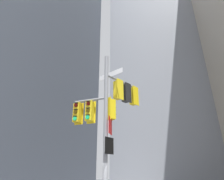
{
  "coord_description": "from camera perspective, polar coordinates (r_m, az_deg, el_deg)",
  "views": [
    {
      "loc": [
        3.04,
        -8.29,
        2.12
      ],
      "look_at": [
        0.27,
        0.12,
        5.96
      ],
      "focal_mm": 30.57,
      "sensor_mm": 36.0,
      "label": 1
    }
  ],
  "objects": [
    {
      "name": "building_tower_left",
      "position": [
        28.77,
        -27.34,
        16.85
      ],
      "size": [
        17.05,
        17.05,
        39.02
      ],
      "primitive_type": "cube",
      "color": "#4C5460",
      "rests_on": "ground"
    },
    {
      "name": "signal_pole_assembly",
      "position": [
        9.78,
        -0.89,
        -5.83
      ],
      "size": [
        3.08,
        2.54,
        7.94
      ],
      "color": "gray",
      "rests_on": "ground"
    },
    {
      "name": "building_mid_block",
      "position": [
        38.54,
        14.83,
        8.31
      ],
      "size": [
        15.95,
        15.95,
        43.81
      ],
      "primitive_type": "cube",
      "color": "#9399A3",
      "rests_on": "ground"
    }
  ]
}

